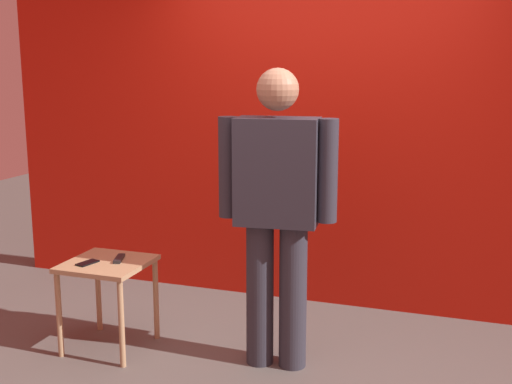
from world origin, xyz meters
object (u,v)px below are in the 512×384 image
Objects in this scene: standing_person at (277,204)px; tv_remote at (119,259)px; cell_phone at (88,263)px; side_table at (108,276)px.

standing_person is 1.12m from tv_remote.
tv_remote is (0.15, 0.13, 0.01)m from cell_phone.
standing_person is at bearing -15.14° from tv_remote.
standing_person reaches higher than tv_remote.
tv_remote reaches higher than side_table.
standing_person is 1.28m from cell_phone.
tv_remote is (-1.04, -0.07, -0.42)m from standing_person.
standing_person reaches higher than side_table.
tv_remote is at bearing 41.70° from side_table.
standing_person is 10.64× the size of tv_remote.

